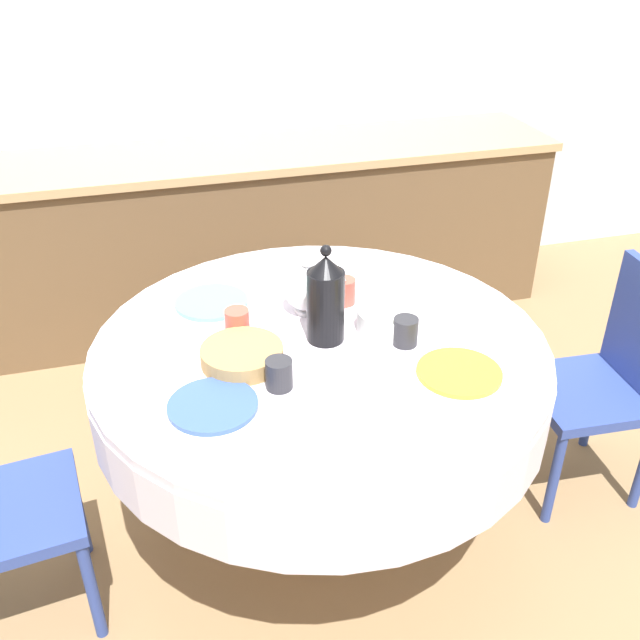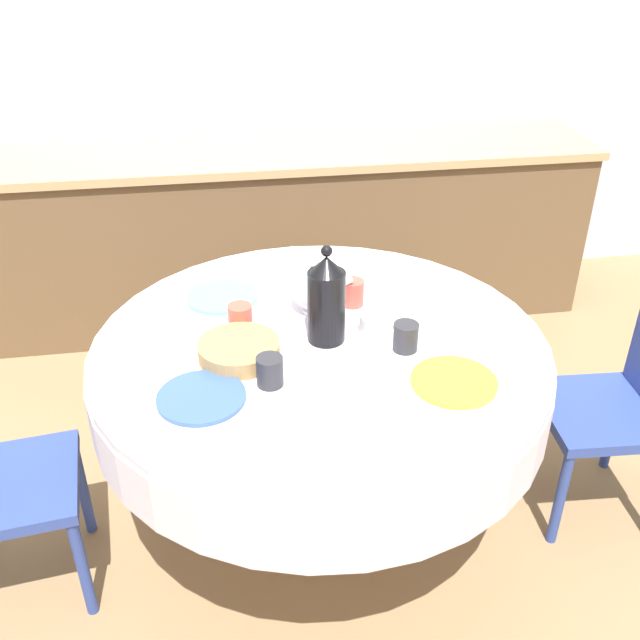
# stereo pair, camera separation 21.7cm
# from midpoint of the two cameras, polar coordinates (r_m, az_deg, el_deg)

# --- Properties ---
(ground_plane) EXTENTS (12.00, 12.00, 0.00)m
(ground_plane) POSITION_cam_midpoint_polar(r_m,az_deg,el_deg) (2.71, -2.38, -15.65)
(ground_plane) COLOR #8E704C
(wall_back) EXTENTS (7.00, 0.05, 2.60)m
(wall_back) POSITION_cam_midpoint_polar(r_m,az_deg,el_deg) (3.81, -10.07, 20.42)
(wall_back) COLOR silver
(wall_back) RESTS_ON ground_plane
(kitchen_counter) EXTENTS (3.24, 0.64, 0.89)m
(kitchen_counter) POSITION_cam_midpoint_polar(r_m,az_deg,el_deg) (3.74, -8.27, 6.66)
(kitchen_counter) COLOR brown
(kitchen_counter) RESTS_ON ground_plane
(dining_table) EXTENTS (1.43, 1.43, 0.77)m
(dining_table) POSITION_cam_midpoint_polar(r_m,az_deg,el_deg) (2.28, -2.73, -4.43)
(dining_table) COLOR tan
(dining_table) RESTS_ON ground_plane
(chair_left) EXTENTS (0.42, 0.42, 0.88)m
(chair_left) POSITION_cam_midpoint_polar(r_m,az_deg,el_deg) (2.71, 20.00, -4.19)
(chair_left) COLOR #2D428E
(chair_left) RESTS_ON ground_plane
(plate_near_left) EXTENTS (0.25, 0.25, 0.01)m
(plate_near_left) POSITION_cam_midpoint_polar(r_m,az_deg,el_deg) (1.98, -11.72, -6.82)
(plate_near_left) COLOR #3856AD
(plate_near_left) RESTS_ON dining_table
(cup_near_left) EXTENTS (0.08, 0.08, 0.09)m
(cup_near_left) POSITION_cam_midpoint_polar(r_m,az_deg,el_deg) (2.00, -6.41, -4.43)
(cup_near_left) COLOR #28282D
(cup_near_left) RESTS_ON dining_table
(plate_near_right) EXTENTS (0.25, 0.25, 0.01)m
(plate_near_right) POSITION_cam_midpoint_polar(r_m,az_deg,el_deg) (2.08, 8.17, -4.27)
(plate_near_right) COLOR yellow
(plate_near_right) RESTS_ON dining_table
(cup_near_right) EXTENTS (0.08, 0.08, 0.09)m
(cup_near_right) POSITION_cam_midpoint_polar(r_m,az_deg,el_deg) (2.19, 4.05, -1.01)
(cup_near_right) COLOR #28282D
(cup_near_right) RESTS_ON dining_table
(plate_far_left) EXTENTS (0.25, 0.25, 0.01)m
(plate_far_left) POSITION_cam_midpoint_polar(r_m,az_deg,el_deg) (2.46, -11.19, 1.33)
(plate_far_left) COLOR #60BCB7
(plate_far_left) RESTS_ON dining_table
(cup_far_left) EXTENTS (0.08, 0.08, 0.09)m
(cup_far_left) POSITION_cam_midpoint_polar(r_m,az_deg,el_deg) (2.25, -9.39, -0.30)
(cup_far_left) COLOR #CC4C3D
(cup_far_left) RESTS_ON dining_table
(plate_far_right) EXTENTS (0.25, 0.25, 0.01)m
(plate_far_right) POSITION_cam_midpoint_polar(r_m,az_deg,el_deg) (2.51, 3.79, 2.52)
(plate_far_right) COLOR white
(plate_far_right) RESTS_ON dining_table
(cup_far_right) EXTENTS (0.08, 0.08, 0.09)m
(cup_far_right) POSITION_cam_midpoint_polar(r_m,az_deg,el_deg) (2.40, -0.65, 2.25)
(cup_far_right) COLOR #CC4C3D
(cup_far_right) RESTS_ON dining_table
(coffee_carafe) EXTENTS (0.12, 0.12, 0.32)m
(coffee_carafe) POSITION_cam_midpoint_polar(r_m,az_deg,el_deg) (2.16, -2.42, 1.57)
(coffee_carafe) COLOR black
(coffee_carafe) RESTS_ON dining_table
(teapot) EXTENTS (0.21, 0.15, 0.20)m
(teapot) POSITION_cam_midpoint_polar(r_m,az_deg,el_deg) (2.34, -3.69, 2.50)
(teapot) COLOR white
(teapot) RESTS_ON dining_table
(bread_basket) EXTENTS (0.25, 0.25, 0.05)m
(bread_basket) POSITION_cam_midpoint_polar(r_m,az_deg,el_deg) (2.13, -9.17, -2.90)
(bread_basket) COLOR #AD844C
(bread_basket) RESTS_ON dining_table
(fruit_bowl) EXTENTS (0.19, 0.19, 0.07)m
(fruit_bowl) POSITION_cam_midpoint_polar(r_m,az_deg,el_deg) (2.26, 2.62, -0.08)
(fruit_bowl) COLOR silver
(fruit_bowl) RESTS_ON dining_table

